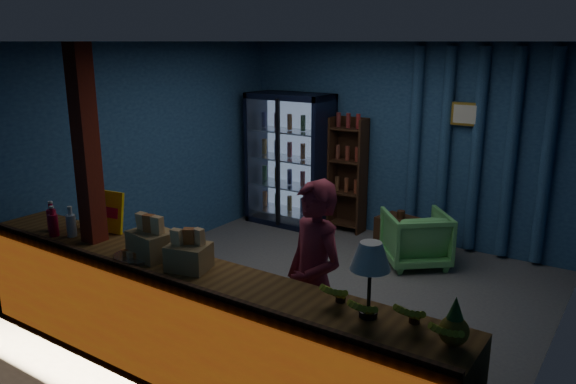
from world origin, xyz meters
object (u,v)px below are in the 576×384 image
object	(u,v)px
shopkeeper	(314,283)
pastry_tray	(139,254)
table_lamp	(370,259)
green_chair	(416,238)

from	to	relation	value
shopkeeper	pastry_tray	size ratio (longest dim) A/B	4.03
table_lamp	shopkeeper	bearing A→B (deg)	143.94
shopkeeper	table_lamp	xyz separation A→B (m)	(0.71, -0.51, 0.52)
pastry_tray	shopkeeper	bearing A→B (deg)	26.35
shopkeeper	pastry_tray	xyz separation A→B (m)	(-1.25, -0.62, 0.16)
shopkeeper	green_chair	world-z (taller)	shopkeeper
green_chair	table_lamp	size ratio (longest dim) A/B	1.48
shopkeeper	table_lamp	size ratio (longest dim) A/B	3.31
table_lamp	green_chair	bearing A→B (deg)	105.95
pastry_tray	table_lamp	xyz separation A→B (m)	(1.95, 0.10, 0.36)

